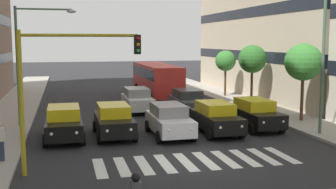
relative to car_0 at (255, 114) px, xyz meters
name	(u,v)px	position (x,y,z in m)	size (l,w,h in m)	color
ground_plane	(196,161)	(5.43, 5.67, -0.89)	(180.00, 180.00, 0.00)	#262628
crosswalk_markings	(196,161)	(5.43, 5.67, -0.88)	(8.55, 2.80, 0.01)	silver
car_0	(255,114)	(0.00, 0.00, 0.00)	(2.02, 4.44, 1.72)	black
car_1	(216,118)	(2.69, 0.68, 0.00)	(2.02, 4.44, 1.72)	black
car_2	(169,120)	(5.36, 0.74, 0.00)	(2.02, 4.44, 1.72)	silver
car_3	(114,120)	(8.26, 0.12, 0.00)	(2.02, 4.44, 1.72)	black
car_4	(64,123)	(10.85, 0.20, 0.00)	(2.02, 4.44, 1.72)	black
car_row2_0	(137,100)	(5.68, -7.49, 0.00)	(2.02, 4.44, 1.72)	silver
car_row2_1	(188,101)	(2.39, -5.73, 0.00)	(2.02, 4.44, 1.72)	#474C51
bus_behind_traffic	(156,77)	(2.69, -14.73, 0.97)	(2.78, 10.50, 3.00)	red
traffic_light_gantry	(57,77)	(11.02, 5.93, 2.84)	(4.62, 0.36, 5.50)	#AD991E
street_lamp_left	(316,48)	(-2.04, 2.71, 3.84)	(2.91, 0.28, 7.52)	#4C6B56
street_lamp_right	(28,52)	(12.74, -3.36, 3.57)	(3.48, 0.28, 6.91)	#4C6B56
street_tree_1	(303,62)	(-3.62, -0.97, 2.89)	(2.31, 2.31, 4.80)	#513823
street_tree_2	(252,59)	(-3.60, -8.23, 2.79)	(2.20, 2.20, 4.65)	#513823
street_tree_3	(226,61)	(-3.45, -13.46, 2.40)	(1.86, 1.86, 4.10)	#513823
pedestrian_waiting	(0,141)	(13.41, 4.17, 0.11)	(0.36, 0.24, 1.63)	#2D3347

